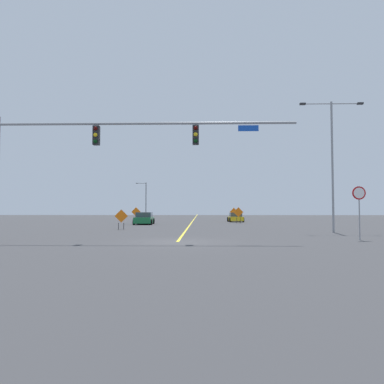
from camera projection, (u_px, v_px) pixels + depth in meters
ground at (178, 242)px, 19.83m from camera, size 184.99×184.99×0.00m
road_centre_stripe at (195, 218)px, 71.15m from camera, size 0.16×102.77×0.01m
traffic_signal_assembly at (101, 144)px, 20.17m from camera, size 16.39×0.44×6.85m
stop_sign at (359, 202)px, 21.05m from camera, size 0.76×0.07×3.05m
street_lamp_mid_right at (145, 198)px, 86.55m from camera, size 2.46×0.24×7.98m
street_lamp_far_right at (332, 155)px, 28.05m from camera, size 4.79×0.24×9.94m
construction_sign_median_near at (234, 213)px, 56.69m from camera, size 1.28×0.27×1.99m
construction_sign_left_lane at (136, 213)px, 48.14m from camera, size 1.21×0.11×2.02m
construction_sign_right_lane at (121, 217)px, 32.10m from camera, size 1.12×0.32×1.73m
construction_sign_median_far at (238, 213)px, 46.27m from camera, size 1.23×0.09×2.00m
car_green_far at (144, 219)px, 43.14m from camera, size 2.31×4.64×1.40m
car_yellow_distant at (235, 218)px, 51.44m from camera, size 2.10×3.99×1.29m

